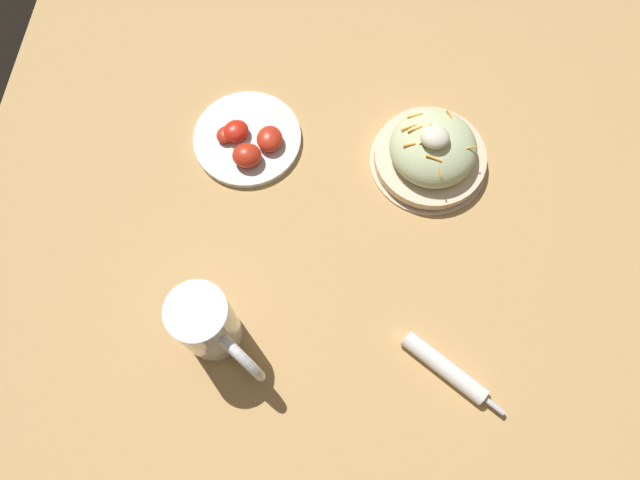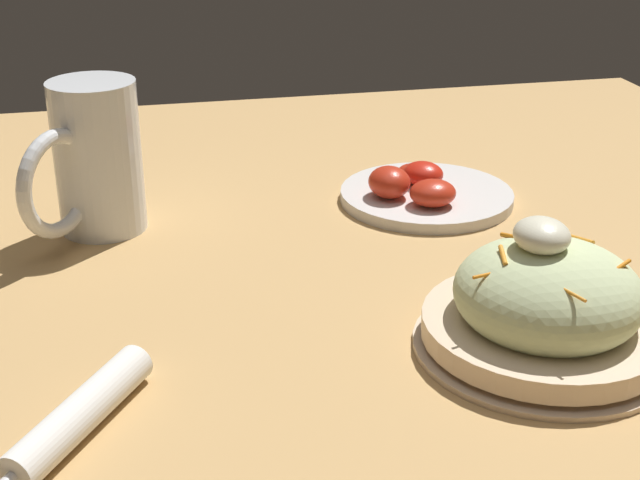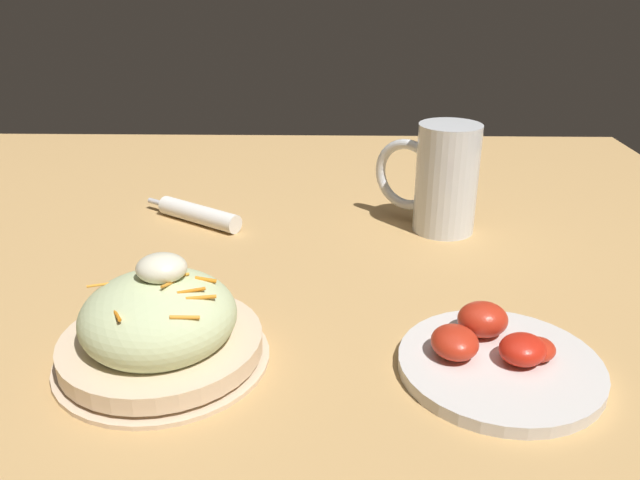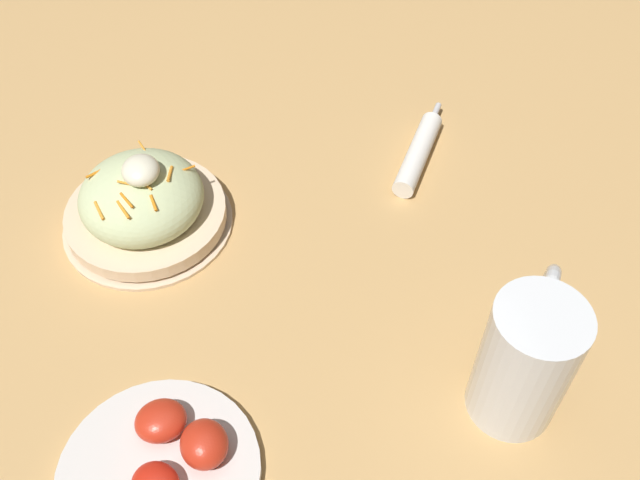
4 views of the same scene
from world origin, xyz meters
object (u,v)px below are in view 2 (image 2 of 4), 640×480
napkin_roll (79,415)px  tomato_plate (422,192)px  beer_mug (96,168)px  salad_plate (546,307)px

napkin_roll → tomato_plate: (0.37, -0.37, -0.00)m
beer_mug → napkin_roll: size_ratio=0.97×
salad_plate → napkin_roll: (-0.04, 0.37, -0.02)m
salad_plate → tomato_plate: bearing=-1.0°
beer_mug → salad_plate: bearing=-133.0°
salad_plate → tomato_plate: salad_plate is taller
napkin_roll → salad_plate: bearing=-84.2°
salad_plate → napkin_roll: salad_plate is taller
salad_plate → napkin_roll: size_ratio=1.29×
beer_mug → napkin_roll: beer_mug is taller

